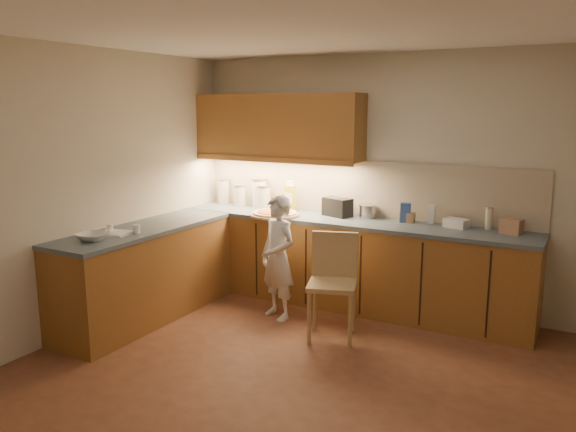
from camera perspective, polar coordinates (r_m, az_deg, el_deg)
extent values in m
plane|color=brown|center=(4.50, 1.62, -16.19)|extent=(4.50, 4.50, 0.00)
cube|color=beige|center=(5.91, 10.62, 3.44)|extent=(4.50, 0.04, 2.60)
cube|color=beige|center=(2.52, -19.70, -7.14)|extent=(4.50, 0.04, 2.60)
cube|color=beige|center=(5.47, -19.79, 2.38)|extent=(0.04, 4.00, 2.60)
cube|color=white|center=(4.04, 1.82, 18.71)|extent=(4.50, 4.00, 0.04)
cube|color=#95622B|center=(5.93, 5.96, -4.89)|extent=(3.75, 0.60, 0.88)
cube|color=#95622B|center=(5.71, -14.20, -5.81)|extent=(0.60, 2.00, 0.88)
cube|color=#455763|center=(5.82, 6.05, -0.53)|extent=(3.77, 0.62, 0.04)
cube|color=#455763|center=(5.60, -14.42, -1.29)|extent=(0.62, 2.02, 0.04)
cube|color=black|center=(6.41, -7.80, -3.72)|extent=(0.02, 0.01, 0.80)
cube|color=black|center=(6.08, -3.24, -4.44)|extent=(0.02, 0.01, 0.80)
cube|color=black|center=(5.80, 1.82, -5.20)|extent=(0.02, 0.01, 0.80)
cube|color=black|center=(5.56, 7.36, -5.99)|extent=(0.02, 0.01, 0.80)
cube|color=black|center=(5.39, 13.34, -6.78)|extent=(0.02, 0.01, 0.80)
cube|color=black|center=(5.27, 19.68, -7.54)|extent=(0.02, 0.01, 0.80)
cube|color=#BAAC90|center=(6.03, 7.16, 2.83)|extent=(3.75, 0.02, 0.58)
cube|color=#95622B|center=(6.22, -1.07, 9.09)|extent=(1.95, 0.35, 0.70)
cube|color=#95622B|center=(6.09, -1.88, 5.74)|extent=(1.95, 0.02, 0.06)
cylinder|color=#A77C53|center=(5.97, -1.36, 0.12)|extent=(0.53, 0.53, 0.02)
cylinder|color=beige|center=(5.97, -1.36, 0.32)|extent=(0.47, 0.47, 0.02)
cylinder|color=#B44218|center=(5.96, -1.36, 0.44)|extent=(0.37, 0.37, 0.01)
sphere|color=white|center=(5.89, -1.03, 0.55)|extent=(0.07, 0.07, 0.07)
cylinder|color=white|center=(5.81, -0.98, 0.73)|extent=(0.09, 0.11, 0.21)
imported|color=white|center=(5.49, -1.03, -4.26)|extent=(0.53, 0.45, 1.23)
cylinder|color=tan|center=(5.01, 2.16, -10.31)|extent=(0.04, 0.04, 0.48)
cylinder|color=tan|center=(4.97, 6.33, -10.54)|extent=(0.04, 0.04, 0.48)
cylinder|color=tan|center=(5.34, 2.75, -8.93)|extent=(0.04, 0.04, 0.48)
cylinder|color=tan|center=(5.31, 6.64, -9.13)|extent=(0.04, 0.04, 0.48)
cube|color=tan|center=(5.07, 4.51, -6.97)|extent=(0.53, 0.53, 0.04)
cube|color=tan|center=(5.19, 4.79, -3.88)|extent=(0.41, 0.17, 0.42)
imported|color=white|center=(5.16, -19.23, -2.00)|extent=(0.31, 0.31, 0.06)
cylinder|color=silver|center=(6.78, -6.57, 2.45)|extent=(0.14, 0.14, 0.28)
cylinder|color=gray|center=(6.76, -6.60, 3.70)|extent=(0.15, 0.15, 0.02)
cylinder|color=silver|center=(6.58, -4.94, 2.03)|extent=(0.13, 0.13, 0.23)
cylinder|color=tan|center=(6.56, -4.96, 3.11)|extent=(0.14, 0.14, 0.02)
cylinder|color=white|center=(6.50, -2.93, 2.29)|extent=(0.17, 0.17, 0.31)
cylinder|color=gray|center=(6.48, -2.94, 3.73)|extent=(0.18, 0.18, 0.02)
cylinder|color=silver|center=(6.42, -2.48, 1.88)|extent=(0.15, 0.15, 0.24)
cylinder|color=gray|center=(6.40, -2.49, 3.05)|extent=(0.16, 0.16, 0.02)
cube|color=gold|center=(6.25, 0.24, 1.83)|extent=(0.12, 0.09, 0.28)
cube|color=silver|center=(6.23, 0.24, 3.35)|extent=(0.08, 0.06, 0.05)
cube|color=black|center=(5.96, 5.04, 0.91)|extent=(0.34, 0.26, 0.19)
cube|color=#A6A7AB|center=(5.97, 4.79, 1.89)|extent=(0.07, 0.13, 0.00)
cube|color=#A6A7AB|center=(5.92, 5.32, 1.81)|extent=(0.07, 0.13, 0.00)
cylinder|color=#AAAAAF|center=(5.91, 8.08, 0.43)|extent=(0.17, 0.17, 0.13)
cylinder|color=#AAAAAF|center=(5.89, 8.09, 1.10)|extent=(0.18, 0.18, 0.01)
cube|color=#335399|center=(5.74, 11.85, 0.34)|extent=(0.11, 0.09, 0.20)
cube|color=#A48258|center=(5.76, 12.03, -0.12)|extent=(0.15, 0.11, 0.10)
cube|color=silver|center=(5.74, 14.37, 0.19)|extent=(0.07, 0.07, 0.19)
cube|color=silver|center=(5.63, 16.73, -0.69)|extent=(0.24, 0.20, 0.09)
cylinder|color=silver|center=(5.62, 19.73, -0.30)|extent=(0.06, 0.06, 0.20)
cylinder|color=tan|center=(5.60, 19.80, 0.77)|extent=(0.07, 0.07, 0.01)
cube|color=#AA7D5C|center=(5.51, 21.77, -0.96)|extent=(0.21, 0.18, 0.14)
cube|color=white|center=(5.35, -17.17, -1.67)|extent=(0.31, 0.26, 0.02)
cylinder|color=white|center=(5.43, -17.64, -1.22)|extent=(0.07, 0.07, 0.07)
cylinder|color=white|center=(5.32, -15.14, -1.28)|extent=(0.08, 0.08, 0.08)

